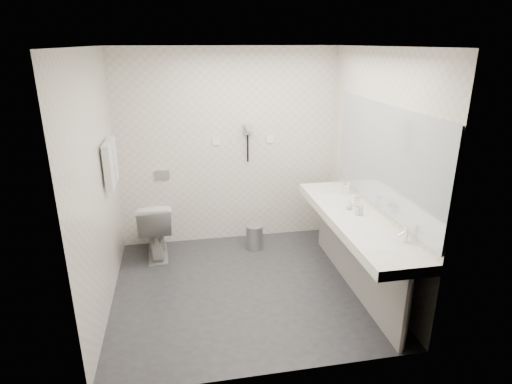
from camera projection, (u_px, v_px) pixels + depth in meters
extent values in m
plane|color=#28282D|center=(245.00, 287.00, 4.63)|extent=(2.80, 2.80, 0.00)
plane|color=white|center=(243.00, 47.00, 3.79)|extent=(2.80, 2.80, 0.00)
plane|color=silver|center=(228.00, 149.00, 5.41)|extent=(2.80, 0.00, 2.80)
plane|color=silver|center=(273.00, 234.00, 3.01)|extent=(2.80, 0.00, 2.80)
plane|color=silver|center=(97.00, 187.00, 3.97)|extent=(0.00, 2.60, 2.60)
plane|color=silver|center=(375.00, 172.00, 4.45)|extent=(0.00, 2.60, 2.60)
cube|color=white|center=(355.00, 220.00, 4.37)|extent=(0.55, 2.20, 0.10)
cube|color=gray|center=(354.00, 256.00, 4.52)|extent=(0.03, 2.15, 0.75)
cylinder|color=silver|center=(406.00, 314.00, 3.56)|extent=(0.06, 0.06, 0.75)
cylinder|color=silver|center=(324.00, 219.00, 5.49)|extent=(0.06, 0.06, 0.75)
cube|color=#B2BCC6|center=(384.00, 158.00, 4.20)|extent=(0.02, 2.20, 1.05)
ellipsoid|color=white|center=(384.00, 245.00, 3.76)|extent=(0.40, 0.31, 0.05)
ellipsoid|color=white|center=(333.00, 196.00, 4.96)|extent=(0.40, 0.31, 0.05)
cylinder|color=silver|center=(406.00, 234.00, 3.76)|extent=(0.04, 0.04, 0.15)
cylinder|color=silver|center=(349.00, 187.00, 4.97)|extent=(0.04, 0.04, 0.15)
imported|color=white|center=(358.00, 210.00, 4.36)|extent=(0.07, 0.07, 0.11)
imported|color=white|center=(349.00, 205.00, 4.51)|extent=(0.10, 0.10, 0.10)
imported|color=white|center=(361.00, 209.00, 4.35)|extent=(0.05, 0.05, 0.13)
cylinder|color=silver|center=(357.00, 202.00, 4.58)|extent=(0.06, 0.06, 0.10)
imported|color=white|center=(155.00, 228.00, 5.23)|extent=(0.45, 0.74, 0.74)
cube|color=#B2B5BA|center=(162.00, 175.00, 5.35)|extent=(0.18, 0.02, 0.12)
cylinder|color=#B2B5BA|center=(254.00, 237.00, 5.47)|extent=(0.25, 0.25, 0.30)
cylinder|color=#B2B5BA|center=(254.00, 226.00, 5.41)|extent=(0.22, 0.22, 0.02)
cylinder|color=silver|center=(107.00, 143.00, 4.38)|extent=(0.02, 0.62, 0.02)
cube|color=silver|center=(109.00, 167.00, 4.33)|extent=(0.07, 0.24, 0.48)
cube|color=silver|center=(112.00, 160.00, 4.59)|extent=(0.07, 0.24, 0.48)
cube|color=#9B9BA1|center=(247.00, 129.00, 5.35)|extent=(0.10, 0.04, 0.14)
cylinder|color=#9B9BA1|center=(248.00, 128.00, 5.27)|extent=(0.08, 0.14, 0.08)
cylinder|color=black|center=(248.00, 148.00, 5.42)|extent=(0.02, 0.02, 0.35)
cube|color=white|center=(216.00, 142.00, 5.34)|extent=(0.09, 0.02, 0.09)
cube|color=white|center=(270.00, 139.00, 5.47)|extent=(0.09, 0.02, 0.09)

